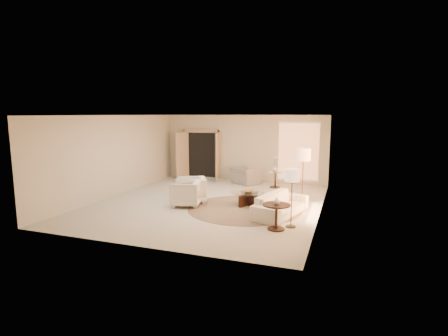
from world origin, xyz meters
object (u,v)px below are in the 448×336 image
(end_table, at_px, (276,212))
(floor_lamp_far, at_px, (292,178))
(coffee_table, at_px, (248,197))
(sofa, at_px, (281,204))
(floor_lamp_near, at_px, (303,157))
(side_vase, at_px, (275,169))
(armchair_right, at_px, (186,192))
(accent_chair, at_px, (245,173))
(side_table, at_px, (275,178))
(armchair_left, at_px, (192,189))
(end_vase, at_px, (277,201))
(bowl, at_px, (248,191))

(end_table, height_order, floor_lamp_far, floor_lamp_far)
(coffee_table, bearing_deg, sofa, -31.39)
(floor_lamp_near, relative_size, side_vase, 7.65)
(floor_lamp_far, bearing_deg, floor_lamp_near, 90.00)
(armchair_right, bearing_deg, sofa, 76.34)
(accent_chair, bearing_deg, side_vase, -161.55)
(sofa, xyz_separation_m, coffee_table, (-1.15, 0.70, -0.05))
(side_table, relative_size, side_vase, 2.72)
(armchair_left, bearing_deg, floor_lamp_near, 73.76)
(armchair_right, relative_size, end_table, 1.29)
(coffee_table, xyz_separation_m, side_table, (0.25, 2.97, 0.13))
(armchair_right, distance_m, side_table, 4.20)
(armchair_left, height_order, floor_lamp_near, floor_lamp_near)
(accent_chair, bearing_deg, end_vase, 145.39)
(side_vase, bearing_deg, end_table, -78.39)
(armchair_left, xyz_separation_m, floor_lamp_near, (3.43, 0.76, 1.07))
(floor_lamp_far, bearing_deg, coffee_table, 133.58)
(coffee_table, distance_m, floor_lamp_near, 2.10)
(floor_lamp_near, bearing_deg, end_table, -97.08)
(sofa, bearing_deg, side_vase, 28.71)
(floor_lamp_near, distance_m, end_vase, 2.67)
(coffee_table, xyz_separation_m, end_table, (1.27, -1.99, 0.18))
(side_table, bearing_deg, coffee_table, -94.84)
(accent_chair, height_order, coffee_table, accent_chair)
(bowl, relative_size, side_vase, 1.36)
(side_table, relative_size, bowl, 2.01)
(end_vase, bearing_deg, accent_chair, 113.77)
(side_table, bearing_deg, sofa, -76.29)
(coffee_table, relative_size, side_table, 2.03)
(armchair_right, height_order, bowl, armchair_right)
(armchair_left, xyz_separation_m, armchair_right, (0.02, -0.47, -0.01))
(armchair_left, bearing_deg, armchair_right, -25.92)
(armchair_right, relative_size, coffee_table, 0.68)
(armchair_right, relative_size, bowl, 2.77)
(armchair_left, height_order, bowl, armchair_left)
(end_table, distance_m, bowl, 2.36)
(end_table, bearing_deg, floor_lamp_near, 82.92)
(armchair_right, bearing_deg, end_table, 53.78)
(accent_chair, relative_size, bowl, 3.26)
(armchair_left, relative_size, accent_chair, 0.87)
(floor_lamp_near, bearing_deg, side_vase, 118.78)
(armchair_right, distance_m, end_vase, 3.37)
(floor_lamp_near, bearing_deg, armchair_right, -160.14)
(floor_lamp_near, relative_size, end_vase, 10.38)
(accent_chair, xyz_separation_m, coffee_table, (1.05, -3.28, -0.19))
(armchair_left, distance_m, floor_lamp_far, 3.81)
(side_vase, bearing_deg, end_vase, -78.39)
(floor_lamp_far, bearing_deg, bowl, 133.58)
(bowl, distance_m, side_vase, 3.00)
(accent_chair, distance_m, bowl, 3.44)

